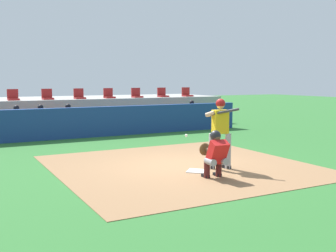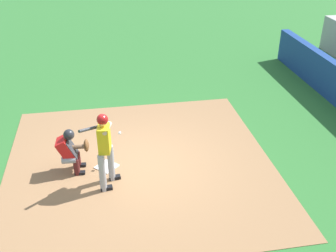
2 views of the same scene
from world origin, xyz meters
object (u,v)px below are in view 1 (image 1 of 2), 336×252
Objects in this scene: dugout_player_0 at (17,122)px; dugout_player_1 at (42,120)px; home_plate at (197,171)px; stadium_seat_6 at (137,95)px; stadium_seat_4 at (79,96)px; stadium_seat_8 at (187,94)px; catcher_crouched at (215,153)px; stadium_seat_5 at (109,95)px; dugout_player_2 at (69,119)px; dugout_player_3 at (193,114)px; stadium_seat_3 at (47,97)px; stadium_seat_2 at (13,97)px; batter_at_plate at (220,129)px; stadium_seat_7 at (163,94)px.

dugout_player_0 is 0.91m from dugout_player_1.
dugout_player_0 is (-3.04, 8.14, 0.65)m from home_plate.
stadium_seat_6 is (5.92, 2.03, 0.86)m from dugout_player_0.
stadium_seat_4 is 2.89m from stadium_seat_6.
stadium_seat_8 is (8.81, 2.03, 0.86)m from dugout_player_0.
catcher_crouched is 11.08m from stadium_seat_5.
dugout_player_2 is at bearing 96.60° from catcher_crouched.
dugout_player_0 and dugout_player_1 have the same top height.
dugout_player_3 is at bearing -45.04° from stadium_seat_6.
catcher_crouched is 1.16× the size of dugout_player_3.
stadium_seat_3 is 1.00× the size of stadium_seat_6.
stadium_seat_3 reaches higher than dugout_player_0.
dugout_player_0 is 2.71× the size of stadium_seat_2.
home_plate is at bearing -98.08° from stadium_seat_5.
stadium_seat_3 is 1.00× the size of stadium_seat_4.
batter_at_plate is 3.76× the size of stadium_seat_6.
stadium_seat_5 is 1.00× the size of stadium_seat_7.
stadium_seat_7 is (5.78, 0.00, 0.00)m from stadium_seat_3.
stadium_seat_3 is at bearing 180.00° from stadium_seat_7.
batter_at_plate reaches higher than dugout_player_0.
dugout_player_0 is 1.00× the size of dugout_player_2.
stadium_seat_2 is (-2.89, 10.95, 0.93)m from catcher_crouched.
dugout_player_0 is 1.00× the size of dugout_player_3.
stadium_seat_5 is 1.00× the size of stadium_seat_6.
stadium_seat_5 is (1.44, 0.00, 0.00)m from stadium_seat_4.
stadium_seat_3 and stadium_seat_8 have the same top height.
stadium_seat_7 is at bearing 70.30° from batter_at_plate.
stadium_seat_6 is (2.20, 10.17, 0.50)m from batter_at_plate.
stadium_seat_7 and stadium_seat_8 have the same top height.
dugout_player_3 is (5.95, 0.00, 0.00)m from dugout_player_2.
stadium_seat_4 is (2.13, 2.03, 0.86)m from dugout_player_1.
dugout_player_0 is 9.09m from stadium_seat_8.
stadium_seat_6 is (2.89, 0.00, 0.00)m from stadium_seat_4.
dugout_player_2 is 5.80m from stadium_seat_7.
stadium_seat_4 reaches higher than dugout_player_1.
stadium_seat_5 reaches higher than dugout_player_1.
batter_at_plate is at bearing -94.24° from stadium_seat_5.
stadium_seat_4 is (-0.01, 10.95, 0.93)m from catcher_crouched.
batter_at_plate is 10.80m from stadium_seat_2.
stadium_seat_4 is at bearing 33.83° from dugout_player_0.
stadium_seat_5 is at bearing 180.00° from stadium_seat_8.
stadium_seat_2 is 2.89m from stadium_seat_4.
dugout_player_2 is 2.71× the size of stadium_seat_4.
stadium_seat_5 is at bearing 0.00° from stadium_seat_3.
dugout_player_1 reaches higher than home_plate.
stadium_seat_2 and stadium_seat_3 have the same top height.
batter_at_plate is 1.12m from catcher_crouched.
dugout_player_3 is at bearing -30.34° from stadium_seat_5.
stadium_seat_4 reaches higher than home_plate.
stadium_seat_6 is 1.00× the size of stadium_seat_7.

